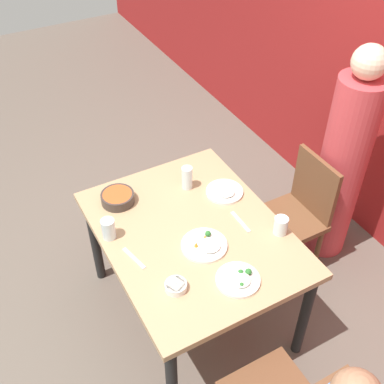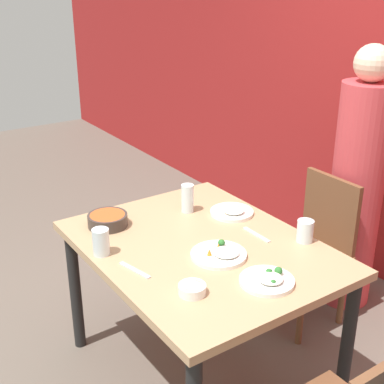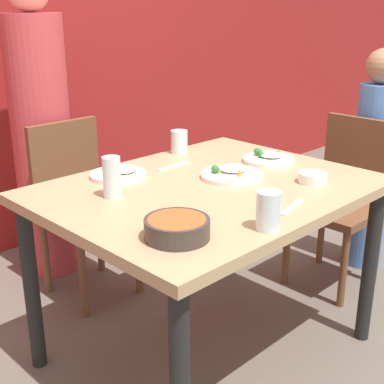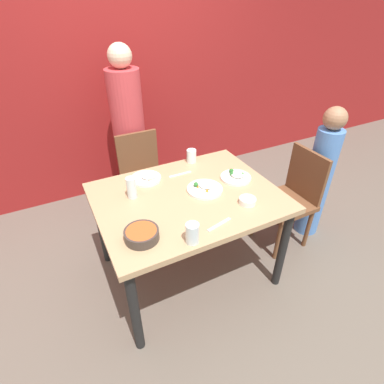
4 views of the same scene
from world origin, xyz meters
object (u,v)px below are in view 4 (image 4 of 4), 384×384
chair_child_spot (292,196)px  chair_adult_spot (144,177)px  person_adult (130,138)px  person_child (319,177)px  plate_rice_adult (147,178)px  bowl_curry (142,234)px  glass_water_tall (191,156)px

chair_child_spot → chair_adult_spot: bearing=-130.8°
person_adult → person_child: 1.75m
chair_adult_spot → chair_child_spot: (1.00, -0.87, 0.00)m
plate_rice_adult → bowl_curry: bearing=-112.2°
chair_child_spot → glass_water_tall: bearing=-123.4°
chair_child_spot → bowl_curry: (-1.37, -0.22, 0.31)m
person_adult → chair_child_spot: bearing=-49.9°
chair_adult_spot → glass_water_tall: 0.60m
person_child → chair_child_spot: bearing=-180.0°
person_adult → chair_adult_spot: bearing=-90.0°
person_child → plate_rice_adult: person_child is taller
chair_adult_spot → person_child: 1.55m
chair_child_spot → glass_water_tall: 0.91m
glass_water_tall → person_adult: bearing=112.2°
person_adult → bowl_curry: bearing=-104.6°
person_child → plate_rice_adult: 1.46m
bowl_curry → glass_water_tall: glass_water_tall is taller
chair_adult_spot → chair_child_spot: same height
chair_child_spot → person_child: (0.28, 0.00, 0.11)m
chair_adult_spot → bowl_curry: 1.19m
person_child → glass_water_tall: size_ratio=11.32×
person_child → plate_rice_adult: size_ratio=5.32×
chair_adult_spot → person_child: bearing=-34.1°
person_adult → glass_water_tall: bearing=-67.8°
person_child → chair_adult_spot: bearing=145.9°
chair_adult_spot → person_child: size_ratio=0.72×
person_adult → person_child: size_ratio=1.31×
person_adult → person_child: bearing=-42.9°
bowl_curry → plate_rice_adult: bearing=67.8°
glass_water_tall → person_child: bearing=-25.4°
bowl_curry → person_adult: bearing=75.4°
plate_rice_adult → chair_child_spot: bearing=-18.2°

